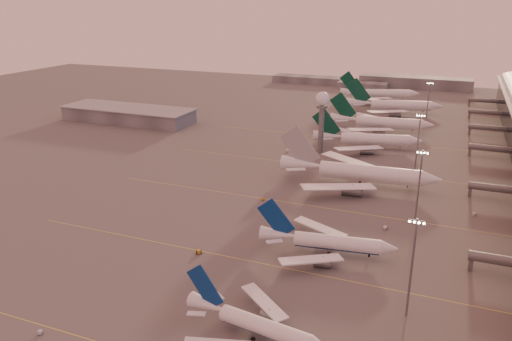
% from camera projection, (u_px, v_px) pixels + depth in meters
% --- Properties ---
extents(ground, '(700.00, 700.00, 0.00)m').
position_uv_depth(ground, '(190.00, 268.00, 137.92)').
color(ground, '#565454').
rests_on(ground, ground).
extents(taxiway_markings, '(180.00, 185.25, 0.02)m').
position_uv_depth(taxiway_markings, '(342.00, 209.00, 176.41)').
color(taxiway_markings, '#D7C74B').
rests_on(taxiway_markings, ground).
extents(hangar, '(82.00, 27.00, 8.50)m').
position_uv_depth(hangar, '(128.00, 114.00, 301.60)').
color(hangar, '#5C5D63').
rests_on(hangar, ground).
extents(radar_tower, '(6.40, 6.40, 31.10)m').
position_uv_depth(radar_tower, '(322.00, 110.00, 234.48)').
color(radar_tower, slate).
rests_on(radar_tower, ground).
extents(mast_a, '(3.60, 0.56, 25.00)m').
position_uv_depth(mast_a, '(412.00, 264.00, 112.94)').
color(mast_a, slate).
rests_on(mast_a, ground).
extents(mast_b, '(3.60, 0.56, 25.00)m').
position_uv_depth(mast_b, '(419.00, 183.00, 162.21)').
color(mast_b, slate).
rests_on(mast_b, ground).
extents(mast_c, '(3.60, 0.56, 25.00)m').
position_uv_depth(mast_c, '(418.00, 140.00, 212.18)').
color(mast_c, slate).
rests_on(mast_c, ground).
extents(mast_d, '(3.60, 0.56, 25.00)m').
position_uv_depth(mast_d, '(428.00, 101.00, 291.77)').
color(mast_d, slate).
rests_on(mast_d, ground).
extents(distant_horizon, '(165.00, 37.50, 9.00)m').
position_uv_depth(distant_horizon, '(381.00, 82.00, 420.71)').
color(distant_horizon, '#5C5D63').
rests_on(distant_horizon, ground).
extents(narrowbody_near, '(35.64, 28.26, 13.97)m').
position_uv_depth(narrowbody_near, '(255.00, 326.00, 109.03)').
color(narrowbody_near, white).
rests_on(narrowbody_near, ground).
extents(narrowbody_mid, '(40.71, 32.28, 15.95)m').
position_uv_depth(narrowbody_mid, '(327.00, 244.00, 144.72)').
color(narrowbody_mid, white).
rests_on(narrowbody_mid, ground).
extents(widebody_white, '(64.04, 51.19, 22.51)m').
position_uv_depth(widebody_white, '(359.00, 176.00, 198.24)').
color(widebody_white, white).
rests_on(widebody_white, ground).
extents(greentail_a, '(53.37, 42.65, 19.65)m').
position_uv_depth(greentail_a, '(367.00, 142.00, 247.14)').
color(greentail_a, white).
rests_on(greentail_a, ground).
extents(greentail_b, '(57.49, 46.22, 20.90)m').
position_uv_depth(greentail_b, '(381.00, 125.00, 279.46)').
color(greentail_b, white).
rests_on(greentail_b, ground).
extents(greentail_c, '(60.76, 48.52, 22.42)m').
position_uv_depth(greentail_c, '(394.00, 107.00, 322.44)').
color(greentail_c, white).
rests_on(greentail_c, ground).
extents(greentail_d, '(55.86, 44.44, 20.92)m').
position_uv_depth(greentail_d, '(380.00, 95.00, 364.25)').
color(greentail_d, white).
rests_on(greentail_d, ground).
extents(gsv_truck_a, '(4.81, 4.18, 1.91)m').
position_uv_depth(gsv_truck_a, '(42.00, 330.00, 110.63)').
color(gsv_truck_a, silver).
rests_on(gsv_truck_a, ground).
extents(gsv_tug_mid, '(3.64, 4.14, 1.01)m').
position_uv_depth(gsv_tug_mid, '(199.00, 252.00, 145.69)').
color(gsv_tug_mid, '#BF9116').
rests_on(gsv_tug_mid, ground).
extents(gsv_truck_b, '(5.43, 2.80, 2.09)m').
position_uv_depth(gsv_truck_b, '(387.00, 227.00, 160.57)').
color(gsv_truck_b, silver).
rests_on(gsv_truck_b, ground).
extents(gsv_truck_c, '(5.25, 2.91, 2.01)m').
position_uv_depth(gsv_truck_c, '(264.00, 198.00, 183.95)').
color(gsv_truck_c, '#BF9116').
rests_on(gsv_truck_c, ground).
extents(gsv_catering_b, '(5.20, 3.26, 3.95)m').
position_uv_depth(gsv_catering_b, '(475.00, 210.00, 170.73)').
color(gsv_catering_b, silver).
rests_on(gsv_catering_b, ground).
extents(gsv_tug_far, '(4.39, 4.53, 1.13)m').
position_uv_depth(gsv_tug_far, '(349.00, 162.00, 225.16)').
color(gsv_tug_far, '#BF9116').
rests_on(gsv_tug_far, ground).
extents(gsv_truck_d, '(3.28, 6.43, 2.48)m').
position_uv_depth(gsv_truck_d, '(288.00, 149.00, 242.49)').
color(gsv_truck_d, silver).
rests_on(gsv_truck_d, ground).
extents(gsv_tug_hangar, '(4.03, 2.73, 1.08)m').
position_uv_depth(gsv_tug_hangar, '(407.00, 142.00, 257.54)').
color(gsv_tug_hangar, '#BF9116').
rests_on(gsv_tug_hangar, ground).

